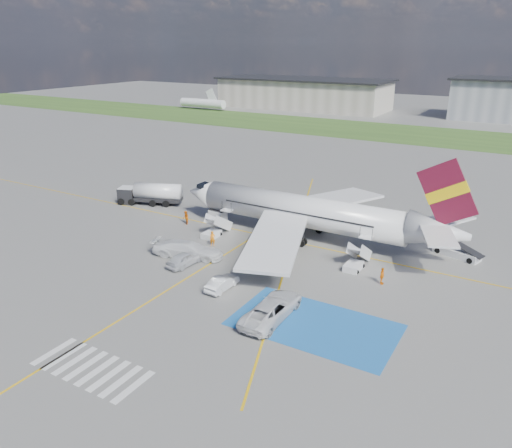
{
  "coord_description": "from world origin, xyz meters",
  "views": [
    {
      "loc": [
        24.6,
        -38.6,
        22.89
      ],
      "look_at": [
        -2.27,
        6.93,
        3.5
      ],
      "focal_mm": 35.0,
      "sensor_mm": 36.0,
      "label": 1
    }
  ],
  "objects_px": {
    "fuel_tanker": "(151,195)",
    "belt_loader": "(457,253)",
    "van_white_a": "(272,306)",
    "car_silver_a": "(184,259)",
    "car_silver_b": "(222,283)",
    "gpu_cart": "(218,217)",
    "airliner": "(313,213)",
    "van_white_b": "(187,247)"
  },
  "relations": [
    {
      "from": "fuel_tanker",
      "to": "belt_loader",
      "type": "height_order",
      "value": "fuel_tanker"
    },
    {
      "from": "gpu_cart",
      "to": "car_silver_b",
      "type": "height_order",
      "value": "gpu_cart"
    },
    {
      "from": "gpu_cart",
      "to": "belt_loader",
      "type": "distance_m",
      "value": 30.0
    },
    {
      "from": "fuel_tanker",
      "to": "belt_loader",
      "type": "xyz_separation_m",
      "value": [
        42.99,
        2.87,
        -0.94
      ]
    },
    {
      "from": "van_white_a",
      "to": "van_white_b",
      "type": "height_order",
      "value": "van_white_b"
    },
    {
      "from": "car_silver_a",
      "to": "van_white_b",
      "type": "height_order",
      "value": "van_white_b"
    },
    {
      "from": "car_silver_a",
      "to": "car_silver_b",
      "type": "distance_m",
      "value": 7.1
    },
    {
      "from": "airliner",
      "to": "van_white_a",
      "type": "height_order",
      "value": "airliner"
    },
    {
      "from": "airliner",
      "to": "van_white_b",
      "type": "relative_size",
      "value": 5.98
    },
    {
      "from": "airliner",
      "to": "car_silver_b",
      "type": "distance_m",
      "value": 16.91
    },
    {
      "from": "airliner",
      "to": "car_silver_a",
      "type": "distance_m",
      "value": 16.71
    },
    {
      "from": "van_white_a",
      "to": "van_white_b",
      "type": "bearing_deg",
      "value": -25.76
    },
    {
      "from": "car_silver_b",
      "to": "van_white_b",
      "type": "height_order",
      "value": "van_white_b"
    },
    {
      "from": "gpu_cart",
      "to": "car_silver_a",
      "type": "height_order",
      "value": "gpu_cart"
    },
    {
      "from": "airliner",
      "to": "van_white_b",
      "type": "bearing_deg",
      "value": -129.29
    },
    {
      "from": "gpu_cart",
      "to": "fuel_tanker",
      "type": "bearing_deg",
      "value": 176.44
    },
    {
      "from": "airliner",
      "to": "fuel_tanker",
      "type": "bearing_deg",
      "value": 178.54
    },
    {
      "from": "car_silver_b",
      "to": "fuel_tanker",
      "type": "bearing_deg",
      "value": -33.54
    },
    {
      "from": "gpu_cart",
      "to": "car_silver_b",
      "type": "distance_m",
      "value": 19.14
    },
    {
      "from": "fuel_tanker",
      "to": "gpu_cart",
      "type": "distance_m",
      "value": 13.47
    },
    {
      "from": "car_silver_b",
      "to": "airliner",
      "type": "bearing_deg",
      "value": -95.44
    },
    {
      "from": "fuel_tanker",
      "to": "van_white_a",
      "type": "bearing_deg",
      "value": -53.47
    },
    {
      "from": "fuel_tanker",
      "to": "van_white_b",
      "type": "distance_m",
      "value": 21.02
    },
    {
      "from": "van_white_b",
      "to": "car_silver_b",
      "type": "bearing_deg",
      "value": -135.22
    },
    {
      "from": "airliner",
      "to": "car_silver_b",
      "type": "height_order",
      "value": "airliner"
    },
    {
      "from": "fuel_tanker",
      "to": "belt_loader",
      "type": "bearing_deg",
      "value": -17.83
    },
    {
      "from": "airliner",
      "to": "fuel_tanker",
      "type": "height_order",
      "value": "airliner"
    },
    {
      "from": "fuel_tanker",
      "to": "van_white_b",
      "type": "xyz_separation_m",
      "value": [
        16.76,
        -12.68,
        -0.15
      ]
    },
    {
      "from": "fuel_tanker",
      "to": "car_silver_a",
      "type": "bearing_deg",
      "value": -61.05
    },
    {
      "from": "van_white_a",
      "to": "car_silver_a",
      "type": "bearing_deg",
      "value": -20.25
    },
    {
      "from": "car_silver_a",
      "to": "van_white_a",
      "type": "distance_m",
      "value": 14.23
    },
    {
      "from": "belt_loader",
      "to": "car_silver_a",
      "type": "bearing_deg",
      "value": -126.73
    },
    {
      "from": "belt_loader",
      "to": "car_silver_b",
      "type": "distance_m",
      "value": 27.28
    },
    {
      "from": "gpu_cart",
      "to": "van_white_b",
      "type": "xyz_separation_m",
      "value": [
        3.42,
        -10.95,
        0.35
      ]
    },
    {
      "from": "belt_loader",
      "to": "van_white_a",
      "type": "relative_size",
      "value": 0.93
    },
    {
      "from": "belt_loader",
      "to": "car_silver_b",
      "type": "height_order",
      "value": "belt_loader"
    },
    {
      "from": "belt_loader",
      "to": "van_white_b",
      "type": "distance_m",
      "value": 30.5
    },
    {
      "from": "airliner",
      "to": "gpu_cart",
      "type": "relative_size",
      "value": 15.6
    },
    {
      "from": "airliner",
      "to": "belt_loader",
      "type": "relative_size",
      "value": 6.47
    },
    {
      "from": "gpu_cart",
      "to": "car_silver_a",
      "type": "distance_m",
      "value": 13.77
    },
    {
      "from": "belt_loader",
      "to": "van_white_a",
      "type": "bearing_deg",
      "value": -99.36
    },
    {
      "from": "fuel_tanker",
      "to": "car_silver_a",
      "type": "xyz_separation_m",
      "value": [
        17.92,
        -14.72,
        -0.59
      ]
    }
  ]
}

